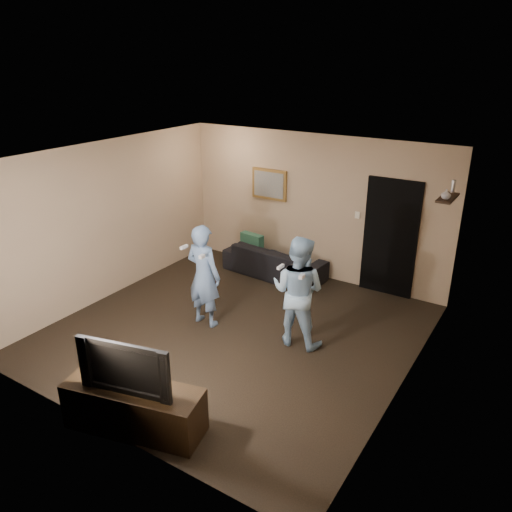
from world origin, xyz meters
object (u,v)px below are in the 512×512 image
Objects in this scene: tv_console at (134,408)px; wii_player_left at (204,276)px; television at (129,364)px; wii_player_right at (298,291)px; sofa at (275,261)px.

tv_console is 0.98× the size of wii_player_left.
wii_player_right is at bearing 61.43° from television.
television reaches higher than sofa.
sofa is at bearing 90.34° from wii_player_left.
wii_player_left is (-0.77, 2.26, -0.04)m from television.
sofa is 2.18m from wii_player_left.
wii_player_right is (0.67, 2.52, 0.55)m from tv_console.
sofa is 1.24× the size of tv_console.
tv_console is 2.45m from wii_player_left.
sofa is at bearing 86.42° from television.
wii_player_right reaches higher than sofa.
tv_console is 2.67m from wii_player_right.
tv_console is 0.58m from television.
television reaches higher than tv_console.
wii_player_right is (0.67, 2.52, -0.03)m from television.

